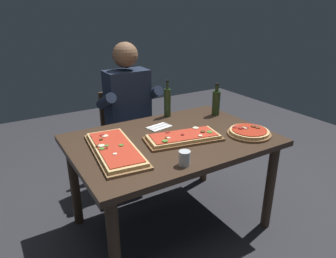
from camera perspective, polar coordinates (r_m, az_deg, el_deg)
The scene contains 11 objects.
ground_plane at distance 2.55m, azimuth 0.61°, elevation -17.10°, with size 6.40×6.40×0.00m, color #2D2D33.
dining_table at distance 2.20m, azimuth 0.68°, elevation -3.92°, with size 1.40×0.96×0.74m.
pizza_rectangular_front at distance 2.12m, azimuth 2.90°, elevation -1.58°, with size 0.56×0.33×0.05m.
pizza_rectangular_left at distance 1.98m, azimuth -9.82°, elevation -3.74°, with size 0.34×0.66×0.05m.
pizza_round_far at distance 2.28m, azimuth 14.87°, elevation -0.59°, with size 0.31×0.31×0.05m.
wine_bottle_dark at distance 2.56m, azimuth -0.11°, elevation 5.02°, with size 0.06×0.06×0.31m.
oil_bottle_amber at distance 2.63m, azimuth 8.94°, elevation 4.95°, with size 0.07×0.07×0.28m.
tumbler_near_camera at distance 1.79m, azimuth 3.09°, elevation -5.59°, with size 0.07×0.07×0.09m.
napkin_cutlery_set at distance 2.35m, azimuth -1.66°, elevation 0.37°, with size 0.20×0.14×0.01m.
diner_chair at distance 2.97m, azimuth -7.83°, elevation -0.47°, with size 0.44×0.44×0.87m.
seated_diner at distance 2.78m, azimuth -7.10°, elevation 3.62°, with size 0.53×0.41×1.33m.
Camera 1 is at (-1.05, -1.69, 1.60)m, focal length 32.74 mm.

